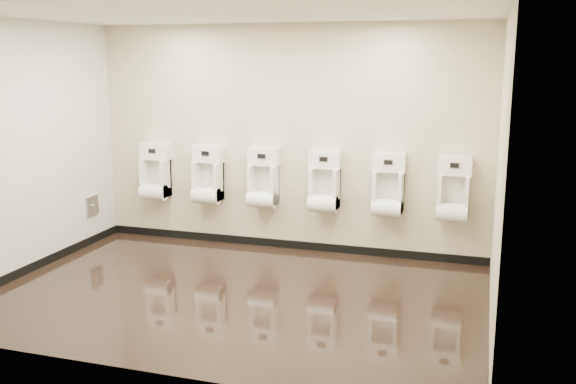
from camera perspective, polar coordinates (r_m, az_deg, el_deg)
name	(u,v)px	position (r m, az deg, el deg)	size (l,w,h in m)	color
ground	(236,294)	(6.70, -4.69, -9.06)	(5.00, 3.50, 0.00)	black
ceiling	(230,13)	(6.27, -5.13, 15.58)	(5.00, 3.50, 0.00)	silver
back_wall	(287,139)	(7.97, -0.13, 4.74)	(5.00, 0.02, 2.80)	beige
front_wall	(142,196)	(4.79, -12.82, -0.33)	(5.00, 0.02, 2.80)	beige
left_wall	(22,149)	(7.64, -22.58, 3.52)	(0.02, 3.50, 2.80)	beige
right_wall	(500,173)	(5.88, 18.31, 1.58)	(0.02, 3.50, 2.80)	beige
tile_overlay_left	(22,149)	(7.63, -22.56, 3.52)	(0.01, 3.50, 2.80)	white
skirting_back	(286,244)	(8.23, -0.15, -4.64)	(5.00, 0.02, 0.10)	black
skirting_left	(33,267)	(7.92, -21.74, -6.19)	(0.02, 3.50, 0.10)	black
access_panel	(92,206)	(8.72, -17.01, -1.17)	(0.04, 0.25, 0.25)	#9E9EA3
urinal_0	(155,176)	(8.63, -11.73, 1.44)	(0.39, 0.30, 0.74)	white
urinal_1	(208,179)	(8.29, -7.15, 1.17)	(0.39, 0.30, 0.74)	white
urinal_2	(263,182)	(8.01, -2.22, 0.88)	(0.39, 0.30, 0.74)	white
urinal_3	(324,186)	(7.79, 3.24, 0.55)	(0.39, 0.30, 0.74)	white
urinal_4	(388,190)	(7.64, 8.88, 0.21)	(0.39, 0.30, 0.74)	white
urinal_5	(453,194)	(7.57, 14.48, -0.14)	(0.39, 0.30, 0.74)	white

